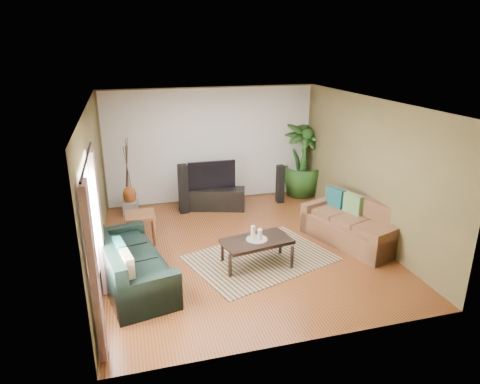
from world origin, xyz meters
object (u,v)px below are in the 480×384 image
object	(u,v)px
tv_stand	(212,199)
potted_plant	(302,160)
television	(212,175)
sofa_right	(351,222)
side_table	(141,228)
speaker_right	(280,184)
coffee_table	(257,252)
vase	(130,195)
pedestal	(131,208)
speaker_left	(183,189)
sofa_left	(132,259)

from	to	relation	value
tv_stand	potted_plant	world-z (taller)	potted_plant
tv_stand	television	world-z (taller)	television
sofa_right	side_table	size ratio (longest dim) A/B	3.27
speaker_right	side_table	distance (m)	3.59
coffee_table	side_table	world-z (taller)	side_table
television	vase	size ratio (longest dim) A/B	2.67
television	pedestal	xyz separation A→B (m)	(-1.83, 0.12, -0.65)
speaker_left	potted_plant	xyz separation A→B (m)	(3.02, 0.41, 0.35)
vase	side_table	world-z (taller)	vase
sofa_left	television	xyz separation A→B (m)	(1.89, 2.86, 0.39)
speaker_right	side_table	bearing A→B (deg)	-158.01
television	speaker_left	world-z (taller)	television
television	pedestal	size ratio (longest dim) A/B	3.41
pedestal	sofa_left	bearing A→B (deg)	-91.07
sofa_left	tv_stand	distance (m)	3.41
potted_plant	vase	bearing A→B (deg)	-176.74
sofa_left	potted_plant	size ratio (longest dim) A/B	1.17
speaker_right	side_table	size ratio (longest dim) A/B	1.59
sofa_right	pedestal	xyz separation A→B (m)	(-4.01, 2.56, -0.27)
coffee_table	television	xyz separation A→B (m)	(-0.19, 2.80, 0.58)
speaker_left	vase	xyz separation A→B (m)	(-1.17, 0.17, -0.09)
pedestal	vase	size ratio (longest dim) A/B	0.78
sofa_right	side_table	xyz separation A→B (m)	(-3.85, 1.10, -0.14)
sofa_left	vase	size ratio (longest dim) A/B	5.19
television	coffee_table	bearing A→B (deg)	-86.13
speaker_left	speaker_right	size ratio (longest dim) A/B	1.22
speaker_left	speaker_right	distance (m)	2.32
speaker_right	television	bearing A→B (deg)	179.78
television	sofa_right	bearing A→B (deg)	-48.33
speaker_left	coffee_table	bearing A→B (deg)	-74.62
sofa_left	sofa_right	bearing A→B (deg)	-96.34
tv_stand	speaker_left	bearing A→B (deg)	-160.33
pedestal	vase	distance (m)	0.30
tv_stand	pedestal	distance (m)	1.84
coffee_table	television	bearing A→B (deg)	84.03
coffee_table	vase	bearing A→B (deg)	114.84
coffee_table	pedestal	bearing A→B (deg)	114.84
potted_plant	pedestal	world-z (taller)	potted_plant
sofa_right	speaker_left	size ratio (longest dim) A/B	1.70
sofa_left	tv_stand	size ratio (longest dim) A/B	1.43
speaker_left	pedestal	world-z (taller)	speaker_left
sofa_right	television	xyz separation A→B (m)	(-2.18, 2.44, 0.39)
coffee_table	potted_plant	world-z (taller)	potted_plant
tv_stand	sofa_right	bearing A→B (deg)	-31.14
speaker_left	side_table	distance (m)	1.66
television	pedestal	distance (m)	1.95
pedestal	speaker_right	bearing A→B (deg)	-2.11
potted_plant	side_table	distance (m)	4.42
speaker_right	sofa_left	bearing A→B (deg)	-141.06
tv_stand	coffee_table	bearing A→B (deg)	-69.15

